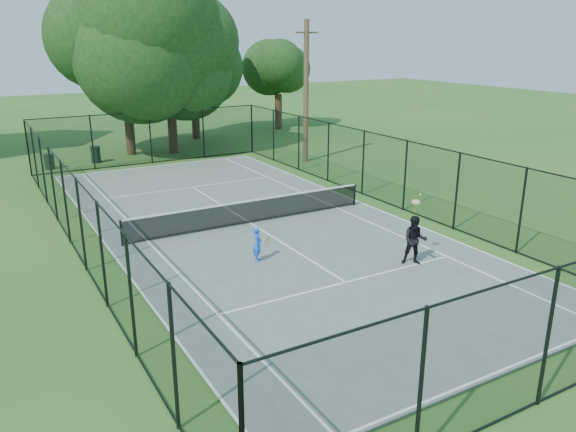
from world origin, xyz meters
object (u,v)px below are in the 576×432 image
player_black (415,240)px  trash_bin_left (49,161)px  trash_bin_right (96,154)px  utility_pole (306,92)px  player_blue (258,244)px  tennis_net (251,211)px

player_black → trash_bin_left: bearing=111.6°
trash_bin_left → trash_bin_right: size_ratio=0.88×
utility_pole → player_black: bearing=-109.1°
trash_bin_left → player_black: player_black is taller
utility_pole → player_blue: size_ratio=6.79×
utility_pole → player_black: (-5.31, -15.30, -3.19)m
tennis_net → trash_bin_right: 15.03m
utility_pole → player_black: size_ratio=3.71×
utility_pole → player_black: 16.50m
utility_pole → tennis_net: bearing=-131.7°
tennis_net → utility_pole: size_ratio=1.26×
tennis_net → utility_pole: (8.03, 9.00, 3.47)m
trash_bin_right → utility_pole: utility_pole is taller
tennis_net → trash_bin_left: tennis_net is taller
player_blue → player_black: player_black is taller
player_black → utility_pole: bearing=70.9°
utility_pole → player_blue: (-9.54, -12.59, -3.40)m
trash_bin_left → player_blue: (3.90, -17.90, 0.21)m
trash_bin_left → player_blue: 18.32m
player_blue → player_black: 5.03m
trash_bin_right → player_black: size_ratio=0.45×
trash_bin_left → utility_pole: bearing=-21.5°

